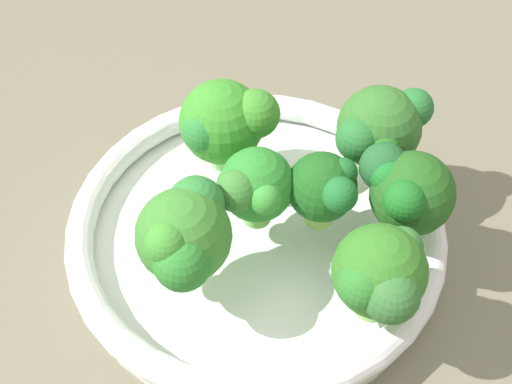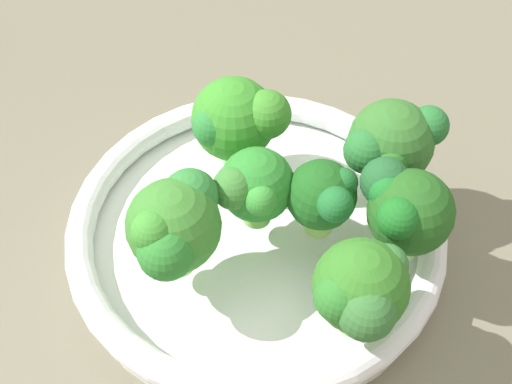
% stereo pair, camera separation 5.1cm
% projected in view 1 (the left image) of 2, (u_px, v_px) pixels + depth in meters
% --- Properties ---
extents(ground_plane, '(1.30, 1.30, 0.03)m').
position_uv_depth(ground_plane, '(230.00, 237.00, 0.58)').
color(ground_plane, '#6D6854').
extents(bowl, '(0.29, 0.29, 0.04)m').
position_uv_depth(bowl, '(256.00, 232.00, 0.54)').
color(bowl, white).
rests_on(bowl, ground_plane).
extents(broccoli_floret_0, '(0.05, 0.06, 0.06)m').
position_uv_depth(broccoli_floret_0, '(324.00, 188.00, 0.50)').
color(broccoli_floret_0, '#85B54E').
rests_on(broccoli_floret_0, bowl).
extents(broccoli_floret_1, '(0.07, 0.08, 0.08)m').
position_uv_depth(broccoli_floret_1, '(227.00, 122.00, 0.53)').
color(broccoli_floret_1, '#90D871').
rests_on(broccoli_floret_1, bowl).
extents(broccoli_floret_2, '(0.06, 0.05, 0.07)m').
position_uv_depth(broccoli_floret_2, '(253.00, 187.00, 0.50)').
color(broccoli_floret_2, '#75BD52').
rests_on(broccoli_floret_2, bowl).
extents(broccoli_floret_3, '(0.08, 0.07, 0.08)m').
position_uv_depth(broccoli_floret_3, '(379.00, 130.00, 0.53)').
color(broccoli_floret_3, '#95C965').
rests_on(broccoli_floret_3, bowl).
extents(broccoli_floret_4, '(0.07, 0.06, 0.08)m').
position_uv_depth(broccoli_floret_4, '(381.00, 275.00, 0.44)').
color(broccoli_floret_4, '#87CE58').
rests_on(broccoli_floret_4, bowl).
extents(broccoli_floret_5, '(0.08, 0.07, 0.08)m').
position_uv_depth(broccoli_floret_5, '(184.00, 236.00, 0.46)').
color(broccoli_floret_5, '#92D769').
rests_on(broccoli_floret_5, bowl).
extents(broccoli_floret_6, '(0.07, 0.07, 0.07)m').
position_uv_depth(broccoli_floret_6, '(406.00, 191.00, 0.49)').
color(broccoli_floret_6, '#8CC667').
rests_on(broccoli_floret_6, bowl).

